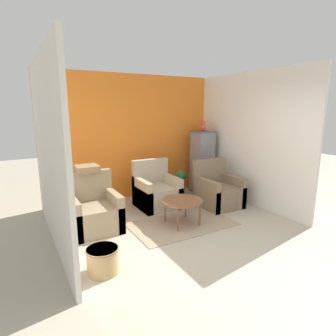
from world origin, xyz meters
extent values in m
plane|color=#B2A893|center=(0.00, 0.00, 0.00)|extent=(20.00, 20.00, 0.00)
cube|color=orange|center=(0.00, 3.25, 1.40)|extent=(4.07, 0.06, 2.80)
cube|color=silver|center=(-2.00, 1.61, 1.40)|extent=(0.06, 3.22, 2.80)
cube|color=silver|center=(2.00, 1.61, 1.40)|extent=(0.06, 3.22, 2.80)
cube|color=gray|center=(0.08, 1.24, 0.01)|extent=(1.84, 1.10, 0.01)
cylinder|color=brown|center=(0.08, 1.24, 0.44)|extent=(0.73, 0.73, 0.04)
cylinder|color=brown|center=(-0.14, 1.01, 0.21)|extent=(0.04, 0.04, 0.42)
cylinder|color=brown|center=(0.31, 1.01, 0.21)|extent=(0.04, 0.04, 0.42)
cylinder|color=brown|center=(-0.14, 1.47, 0.21)|extent=(0.04, 0.04, 0.42)
cylinder|color=brown|center=(0.31, 1.47, 0.21)|extent=(0.04, 0.04, 0.42)
cube|color=#8E7A5B|center=(-1.35, 1.76, 0.23)|extent=(0.81, 0.80, 0.45)
cube|color=#8E7A5B|center=(-1.35, 2.10, 0.71)|extent=(0.81, 0.14, 0.52)
cube|color=#8E7A5B|center=(-1.69, 1.76, 0.32)|extent=(0.12, 0.80, 0.64)
cube|color=#8E7A5B|center=(-1.00, 1.76, 0.32)|extent=(0.12, 0.80, 0.64)
cube|color=#7A664C|center=(1.27, 1.65, 0.23)|extent=(0.81, 0.80, 0.45)
cube|color=#7A664C|center=(1.27, 1.99, 0.71)|extent=(0.81, 0.14, 0.52)
cube|color=#7A664C|center=(0.93, 1.65, 0.32)|extent=(0.12, 0.80, 0.64)
cube|color=#7A664C|center=(1.62, 1.65, 0.32)|extent=(0.12, 0.80, 0.64)
cube|color=tan|center=(0.11, 2.27, 0.23)|extent=(0.81, 0.80, 0.45)
cube|color=tan|center=(0.11, 2.60, 0.71)|extent=(0.81, 0.14, 0.52)
cube|color=tan|center=(-0.23, 2.27, 0.32)|extent=(0.12, 0.80, 0.64)
cube|color=tan|center=(0.46, 2.27, 0.32)|extent=(0.12, 0.80, 0.64)
cube|color=#555559|center=(1.61, 2.73, 0.03)|extent=(0.49, 0.49, 0.07)
cube|color=gray|center=(1.61, 2.73, 0.78)|extent=(0.44, 0.44, 1.41)
cube|color=#555559|center=(1.61, 2.73, 1.50)|extent=(0.46, 0.46, 0.03)
ellipsoid|color=#D14C2D|center=(1.61, 2.73, 1.61)|extent=(0.12, 0.15, 0.19)
sphere|color=#D14C2D|center=(1.61, 2.71, 1.71)|extent=(0.10, 0.10, 0.10)
cone|color=gold|center=(1.61, 2.67, 1.71)|extent=(0.05, 0.05, 0.05)
cone|color=#D14C2D|center=(1.61, 2.80, 1.59)|extent=(0.06, 0.12, 0.16)
cylinder|color=#66605B|center=(1.01, 2.77, 0.09)|extent=(0.21, 0.21, 0.18)
cylinder|color=brown|center=(1.01, 2.77, 0.28)|extent=(0.03, 0.03, 0.20)
sphere|color=#337038|center=(1.01, 2.77, 0.47)|extent=(0.25, 0.25, 0.25)
sphere|color=#337038|center=(0.94, 2.80, 0.43)|extent=(0.15, 0.15, 0.15)
sphere|color=#337038|center=(1.07, 2.75, 0.44)|extent=(0.14, 0.14, 0.14)
cylinder|color=tan|center=(-1.61, 0.45, 0.17)|extent=(0.39, 0.39, 0.34)
cylinder|color=olive|center=(-1.61, 0.45, 0.32)|extent=(0.41, 0.41, 0.02)
cube|color=#846647|center=(-1.35, 2.10, 1.03)|extent=(0.38, 0.38, 0.10)
camera|label=1|loc=(-2.48, -2.76, 2.06)|focal=30.00mm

